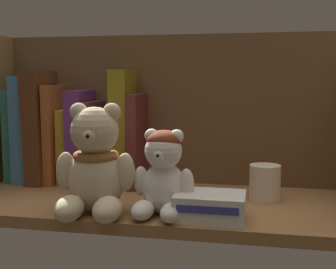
% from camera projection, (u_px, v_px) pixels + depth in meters
% --- Properties ---
extents(shelf_board, '(0.72, 0.29, 0.02)m').
position_uv_depth(shelf_board, '(156.00, 205.00, 0.81)').
color(shelf_board, olive).
rests_on(shelf_board, ground).
extents(shelf_back_panel, '(0.74, 0.01, 0.33)m').
position_uv_depth(shelf_back_panel, '(172.00, 114.00, 0.94)').
color(shelf_back_panel, brown).
rests_on(shelf_back_panel, ground).
extents(book_0, '(0.02, 0.11, 0.20)m').
position_uv_depth(book_0, '(19.00, 135.00, 0.98)').
color(book_0, teal).
rests_on(book_0, shelf_board).
extents(book_1, '(0.03, 0.12, 0.23)m').
position_uv_depth(book_1, '(30.00, 128.00, 0.97)').
color(book_1, '#4588C6').
rests_on(book_1, shelf_board).
extents(book_2, '(0.04, 0.14, 0.24)m').
position_uv_depth(book_2, '(45.00, 127.00, 0.96)').
color(book_2, '#59321C').
rests_on(book_2, shelf_board).
extents(book_3, '(0.02, 0.12, 0.21)m').
position_uv_depth(book_3, '(58.00, 133.00, 0.96)').
color(book_3, '#A5572B').
rests_on(book_3, shelf_board).
extents(book_4, '(0.02, 0.09, 0.16)m').
position_uv_depth(book_4, '(70.00, 146.00, 0.95)').
color(book_4, gold).
rests_on(book_4, shelf_board).
extents(book_5, '(0.03, 0.13, 0.20)m').
position_uv_depth(book_5, '(84.00, 137.00, 0.95)').
color(book_5, '#612C7A').
rests_on(book_5, shelf_board).
extents(book_6, '(0.02, 0.14, 0.17)m').
position_uv_depth(book_6, '(97.00, 142.00, 0.94)').
color(book_6, '#5A2929').
rests_on(book_6, shelf_board).
extents(book_7, '(0.03, 0.11, 0.15)m').
position_uv_depth(book_7, '(109.00, 147.00, 0.94)').
color(book_7, teal).
rests_on(book_7, shelf_board).
extents(book_8, '(0.04, 0.11, 0.24)m').
position_uv_depth(book_8, '(125.00, 128.00, 0.93)').
color(book_8, olive).
rests_on(book_8, shelf_board).
extents(book_9, '(0.02, 0.13, 0.19)m').
position_uv_depth(book_9, '(139.00, 140.00, 0.92)').
color(book_9, '#5B2424').
rests_on(book_9, shelf_board).
extents(teddy_bear_larger, '(0.13, 0.14, 0.18)m').
position_uv_depth(teddy_bear_larger, '(95.00, 167.00, 0.72)').
color(teddy_bear_larger, beige).
rests_on(teddy_bear_larger, shelf_board).
extents(teddy_bear_smaller, '(0.10, 0.10, 0.14)m').
position_uv_depth(teddy_bear_smaller, '(163.00, 175.00, 0.72)').
color(teddy_bear_smaller, white).
rests_on(teddy_bear_smaller, shelf_board).
extents(pillar_candle, '(0.06, 0.06, 0.06)m').
position_uv_depth(pillar_candle, '(265.00, 182.00, 0.81)').
color(pillar_candle, silver).
rests_on(pillar_candle, shelf_board).
extents(small_product_box, '(0.11, 0.08, 0.04)m').
position_uv_depth(small_product_box, '(210.00, 206.00, 0.70)').
color(small_product_box, silver).
rests_on(small_product_box, shelf_board).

